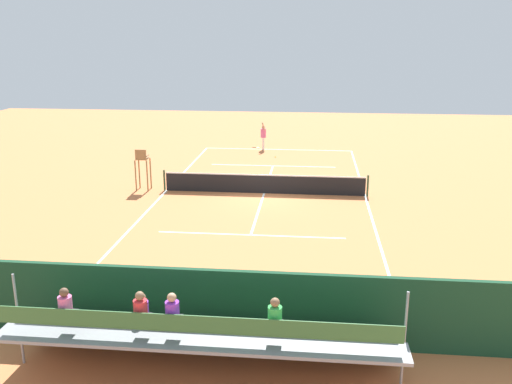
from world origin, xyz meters
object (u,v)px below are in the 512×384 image
at_px(tennis_racket, 258,148).
at_px(courtside_bench, 304,312).
at_px(tennis_net, 264,184).
at_px(umpire_chair, 142,165).
at_px(tennis_player, 263,135).
at_px(equipment_bag, 244,324).
at_px(tennis_ball_near, 275,157).
at_px(bleacher_stand, 202,336).

bearing_deg(tennis_racket, courtside_bench, 98.57).
bearing_deg(tennis_net, courtside_bench, 99.63).
relative_size(umpire_chair, tennis_player, 1.11).
distance_m(equipment_bag, tennis_ball_near, 21.85).
bearing_deg(equipment_bag, tennis_ball_near, -88.25).
xyz_separation_m(bleacher_stand, courtside_bench, (-2.33, -2.14, -0.39)).
bearing_deg(bleacher_stand, equipment_bag, -109.78).
bearing_deg(bleacher_stand, tennis_net, -90.29).
xyz_separation_m(bleacher_stand, tennis_player, (0.95, -26.26, 0.06)).
bearing_deg(umpire_chair, tennis_player, -115.44).
bearing_deg(umpire_chair, tennis_ball_near, -126.15).
bearing_deg(tennis_net, umpire_chair, 0.18).
xyz_separation_m(bleacher_stand, umpire_chair, (6.12, -15.39, 0.36)).
xyz_separation_m(tennis_net, courtside_bench, (-2.25, 13.27, 0.06)).
xyz_separation_m(bleacher_stand, tennis_ball_near, (-0.05, -23.85, -0.92)).
bearing_deg(tennis_racket, equipment_bag, 94.88).
relative_size(tennis_player, tennis_racket, 3.41).
bearing_deg(tennis_player, equipment_bag, 93.95).
bearing_deg(courtside_bench, tennis_ball_near, -84.02).
xyz_separation_m(tennis_net, tennis_player, (1.03, -10.85, 0.51)).
xyz_separation_m(tennis_racket, tennis_ball_near, (-1.45, 3.02, 0.02)).
height_order(umpire_chair, equipment_bag, umpire_chair).
bearing_deg(bleacher_stand, umpire_chair, -68.31).
bearing_deg(tennis_player, tennis_ball_near, 112.60).
bearing_deg(tennis_racket, bleacher_stand, 92.98).
bearing_deg(tennis_racket, tennis_net, 97.34).
bearing_deg(tennis_ball_near, tennis_player, -67.40).
height_order(equipment_bag, tennis_player, tennis_player).
relative_size(courtside_bench, equipment_bag, 2.00).
distance_m(equipment_bag, tennis_racket, 24.94).
relative_size(tennis_net, tennis_player, 5.35).
height_order(courtside_bench, tennis_racket, courtside_bench).
distance_m(tennis_net, tennis_ball_near, 8.45).
bearing_deg(umpire_chair, equipment_bag, 117.10).
height_order(tennis_net, equipment_bag, tennis_net).
relative_size(bleacher_stand, tennis_ball_near, 137.27).
xyz_separation_m(courtside_bench, tennis_racket, (3.73, -24.72, -0.54)).
relative_size(tennis_net, tennis_ball_near, 156.06).
distance_m(tennis_net, courtside_bench, 13.46).
bearing_deg(bleacher_stand, tennis_ball_near, -90.13).
relative_size(tennis_racket, tennis_ball_near, 8.56).
distance_m(tennis_player, tennis_ball_near, 2.79).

